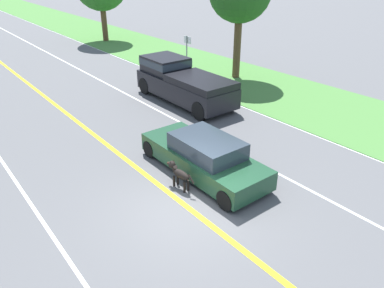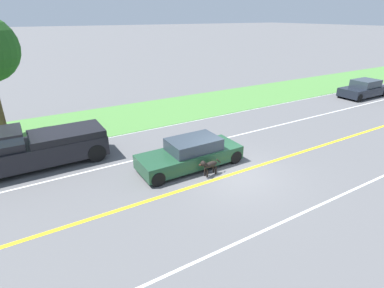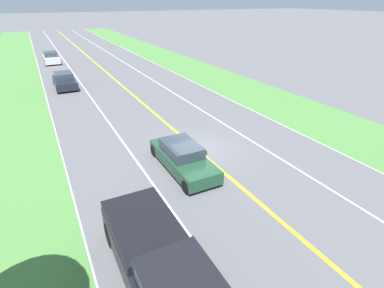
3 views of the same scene
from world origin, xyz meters
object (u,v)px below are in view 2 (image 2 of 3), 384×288
at_px(pickup_truck, 34,147).
at_px(car_trailing_near, 364,89).
at_px(dog, 209,165).
at_px(ego_car, 191,154).

xyz_separation_m(pickup_truck, car_trailing_near, (-0.18, -25.11, -0.33)).
height_order(dog, pickup_truck, pickup_truck).
bearing_deg(car_trailing_near, pickup_truck, 89.59).
xyz_separation_m(dog, pickup_truck, (4.80, 6.27, 0.48)).
bearing_deg(pickup_truck, dog, -127.42).
bearing_deg(pickup_truck, ego_car, -120.84).
bearing_deg(car_trailing_near, dog, 103.77).
distance_m(ego_car, dog, 1.19).
relative_size(ego_car, car_trailing_near, 1.08).
height_order(ego_car, dog, ego_car).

